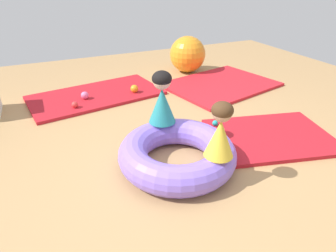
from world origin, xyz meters
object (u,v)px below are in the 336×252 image
(play_ball_pink, at_px, (85,95))
(play_ball_orange, at_px, (134,89))
(child_in_yellow, at_px, (220,131))
(child_in_teal, at_px, (162,98))
(play_ball_teal, at_px, (215,123))
(inflatable_cushion, at_px, (177,153))
(exercise_ball_large, at_px, (188,54))
(play_ball_red, at_px, (75,105))

(play_ball_pink, distance_m, play_ball_orange, 0.68)
(child_in_yellow, xyz_separation_m, child_in_teal, (-0.18, 0.73, 0.02))
(play_ball_teal, distance_m, play_ball_pink, 1.81)
(child_in_teal, bearing_deg, inflatable_cushion, 165.68)
(child_in_yellow, height_order, exercise_ball_large, child_in_yellow)
(play_ball_teal, height_order, play_ball_orange, play_ball_orange)
(play_ball_red, bearing_deg, child_in_yellow, -65.65)
(inflatable_cushion, xyz_separation_m, child_in_teal, (0.02, 0.39, 0.38))
(child_in_teal, distance_m, play_ball_pink, 1.57)
(play_ball_orange, bearing_deg, exercise_ball_large, 29.05)
(play_ball_orange, distance_m, exercise_ball_large, 1.37)
(child_in_yellow, distance_m, exercise_ball_large, 3.00)
(child_in_yellow, xyz_separation_m, play_ball_red, (-0.87, 1.91, -0.41))
(inflatable_cushion, distance_m, exercise_ball_large, 2.79)
(child_in_yellow, distance_m, play_ball_red, 2.14)
(play_ball_orange, xyz_separation_m, exercise_ball_large, (1.18, 0.66, 0.21))
(play_ball_red, height_order, play_ball_orange, play_ball_orange)
(inflatable_cushion, distance_m, play_ball_red, 1.71)
(child_in_teal, height_order, play_ball_red, child_in_teal)
(exercise_ball_large, bearing_deg, play_ball_red, -157.31)
(play_ball_red, relative_size, exercise_ball_large, 0.13)
(child_in_teal, bearing_deg, play_ball_red, 19.35)
(play_ball_orange, bearing_deg, play_ball_pink, 176.27)
(inflatable_cushion, relative_size, play_ball_teal, 16.58)
(child_in_yellow, distance_m, child_in_teal, 0.75)
(play_ball_red, xyz_separation_m, exercise_ball_large, (2.03, 0.85, 0.22))
(child_in_teal, bearing_deg, child_in_yellow, -177.10)
(inflatable_cushion, bearing_deg, play_ball_teal, 33.11)
(inflatable_cushion, relative_size, exercise_ball_large, 1.73)
(child_in_teal, bearing_deg, exercise_ball_large, -44.14)
(play_ball_pink, bearing_deg, exercise_ball_large, 18.17)
(inflatable_cushion, bearing_deg, play_ball_pink, 105.35)
(inflatable_cushion, relative_size, child_in_teal, 2.06)
(inflatable_cushion, distance_m, play_ball_orange, 1.78)
(child_in_yellow, bearing_deg, play_ball_red, -5.14)
(inflatable_cushion, distance_m, child_in_yellow, 0.53)
(play_ball_teal, xyz_separation_m, play_ball_red, (-1.35, 1.13, 0.01))
(exercise_ball_large, bearing_deg, child_in_teal, -123.35)
(child_in_yellow, bearing_deg, play_ball_teal, -61.19)
(inflatable_cushion, distance_m, play_ball_pink, 1.88)
(child_in_teal, height_order, exercise_ball_large, child_in_teal)
(child_in_yellow, xyz_separation_m, play_ball_pink, (-0.70, 2.15, -0.39))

